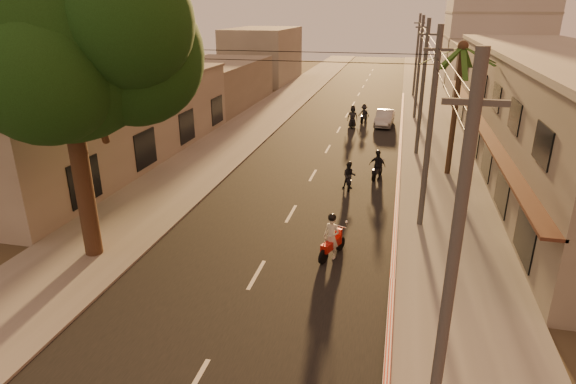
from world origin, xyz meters
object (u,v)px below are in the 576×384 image
object	(u,v)px
scooter_far_b	(364,114)
parked_car	(384,118)
palm_tree	(462,54)
scooter_red	(332,238)
scooter_far_a	(353,117)
scooter_mid_b	(377,166)
broadleaf_tree	(73,42)
scooter_mid_a	(349,176)

from	to	relation	value
scooter_far_b	parked_car	size ratio (longest dim) A/B	0.41
palm_tree	scooter_red	bearing A→B (deg)	-114.36
scooter_red	scooter_far_a	bearing A→B (deg)	115.81
scooter_mid_b	parked_car	distance (m)	14.13
broadleaf_tree	scooter_far_a	size ratio (longest dim) A/B	6.32
scooter_red	scooter_far_a	size ratio (longest dim) A/B	1.03
scooter_far_b	scooter_far_a	bearing A→B (deg)	-97.25
palm_tree	scooter_red	size ratio (longest dim) A/B	4.16
scooter_mid_a	scooter_far_b	world-z (taller)	scooter_far_b
scooter_red	scooter_mid_b	bearing A→B (deg)	104.99
scooter_mid_a	scooter_far_a	size ratio (longest dim) A/B	0.85
scooter_mid_a	scooter_mid_b	size ratio (longest dim) A/B	0.92
scooter_far_a	parked_car	xyz separation A→B (m)	(2.64, 1.20, -0.19)
broadleaf_tree	scooter_mid_b	distance (m)	17.77
scooter_red	scooter_mid_b	distance (m)	10.35
scooter_far_b	parked_car	distance (m)	2.06
broadleaf_tree	scooter_far_a	bearing A→B (deg)	73.16
scooter_far_a	scooter_mid_b	bearing A→B (deg)	-83.07
palm_tree	scooter_red	world-z (taller)	palm_tree
scooter_red	parked_car	world-z (taller)	scooter_red
scooter_red	scooter_mid_b	world-z (taller)	scooter_red
scooter_mid_b	parked_car	size ratio (longest dim) A/B	0.44
scooter_red	scooter_far_b	world-z (taller)	scooter_red
scooter_far_a	scooter_red	bearing A→B (deg)	-91.51
palm_tree	parked_car	size ratio (longest dim) A/B	2.01
scooter_mid_b	parked_car	world-z (taller)	scooter_mid_b
scooter_mid_a	scooter_far_a	bearing A→B (deg)	89.58
scooter_red	parked_car	distance (m)	24.42
scooter_red	scooter_far_b	size ratio (longest dim) A/B	1.19
palm_tree	scooter_far_b	xyz separation A→B (m)	(-6.22, 13.34, -6.39)
scooter_mid_a	parked_car	world-z (taller)	scooter_mid_a
palm_tree	parked_car	distance (m)	14.70
palm_tree	scooter_far_a	world-z (taller)	palm_tree
scooter_far_a	parked_car	bearing A→B (deg)	19.04
broadleaf_tree	parked_car	size ratio (longest dim) A/B	2.97
palm_tree	scooter_mid_a	size ratio (longest dim) A/B	5.03
palm_tree	scooter_mid_b	size ratio (longest dim) A/B	4.60
palm_tree	scooter_mid_b	xyz separation A→B (m)	(-4.17, -1.68, -6.34)
scooter_far_b	parked_car	xyz separation A→B (m)	(1.85, -0.90, -0.10)
palm_tree	scooter_mid_a	world-z (taller)	palm_tree
scooter_mid_b	scooter_far_a	distance (m)	13.23
scooter_far_b	palm_tree	bearing A→B (deg)	-51.57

